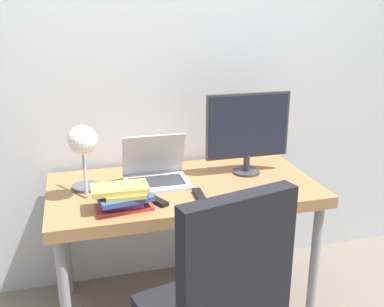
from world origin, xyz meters
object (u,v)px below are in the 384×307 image
(monitor, at_px, (248,129))
(book_stack, at_px, (123,197))
(desk_lamp, at_px, (83,146))
(laptop, at_px, (156,173))
(office_chair, at_px, (218,306))

(monitor, relative_size, book_stack, 1.70)
(desk_lamp, bearing_deg, laptop, 14.85)
(desk_lamp, height_order, office_chair, desk_lamp)
(laptop, relative_size, office_chair, 0.31)
(laptop, distance_m, office_chair, 0.87)
(laptop, height_order, monitor, monitor)
(monitor, distance_m, book_stack, 0.80)
(laptop, bearing_deg, monitor, 1.77)
(desk_lamp, distance_m, book_stack, 0.32)
(laptop, bearing_deg, office_chair, -85.06)
(book_stack, bearing_deg, office_chair, -63.68)
(monitor, xyz_separation_m, office_chair, (-0.44, -0.86, -0.43))
(monitor, relative_size, desk_lamp, 1.28)
(laptop, bearing_deg, book_stack, -126.44)
(office_chair, distance_m, book_stack, 0.67)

